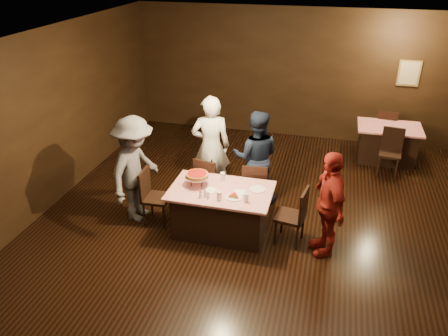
{
  "coord_description": "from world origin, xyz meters",
  "views": [
    {
      "loc": [
        0.66,
        -5.06,
        4.16
      ],
      "look_at": [
        -0.89,
        0.93,
        1.0
      ],
      "focal_mm": 35.0,
      "sensor_mm": 36.0,
      "label": 1
    }
  ],
  "objects_px": {
    "main_table": "(221,211)",
    "plate_empty": "(258,189)",
    "chair_far_left": "(210,181)",
    "glass_front_right": "(246,198)",
    "glass_front_left": "(219,196)",
    "back_table": "(387,143)",
    "chair_back_near": "(390,153)",
    "chair_back_far": "(386,129)",
    "glass_back": "(223,177)",
    "chair_end_right": "(290,215)",
    "chair_far_right": "(255,187)",
    "pizza_stand": "(197,175)",
    "chair_end_left": "(156,197)",
    "diner_grey_knit": "(135,170)",
    "diner_white_jacket": "(211,147)",
    "diner_navy_hoodie": "(256,157)",
    "diner_red_shirt": "(328,204)"
  },
  "relations": [
    {
      "from": "diner_navy_hoodie",
      "to": "pizza_stand",
      "type": "height_order",
      "value": "diner_navy_hoodie"
    },
    {
      "from": "chair_back_far",
      "to": "chair_far_left",
      "type": "bearing_deg",
      "value": 54.51
    },
    {
      "from": "diner_white_jacket",
      "to": "plate_empty",
      "type": "xyz_separation_m",
      "value": [
        1.04,
        -1.0,
        -0.17
      ]
    },
    {
      "from": "diner_navy_hoodie",
      "to": "pizza_stand",
      "type": "bearing_deg",
      "value": 49.11
    },
    {
      "from": "glass_front_left",
      "to": "chair_end_right",
      "type": "bearing_deg",
      "value": 15.95
    },
    {
      "from": "diner_grey_knit",
      "to": "glass_back",
      "type": "height_order",
      "value": "diner_grey_knit"
    },
    {
      "from": "chair_end_left",
      "to": "glass_front_right",
      "type": "height_order",
      "value": "chair_end_left"
    },
    {
      "from": "pizza_stand",
      "to": "back_table",
      "type": "bearing_deg",
      "value": 47.23
    },
    {
      "from": "back_table",
      "to": "chair_back_near",
      "type": "xyz_separation_m",
      "value": [
        0.0,
        -0.7,
        0.09
      ]
    },
    {
      "from": "diner_grey_knit",
      "to": "glass_front_right",
      "type": "height_order",
      "value": "diner_grey_knit"
    },
    {
      "from": "chair_end_right",
      "to": "chair_far_right",
      "type": "bearing_deg",
      "value": -127.55
    },
    {
      "from": "chair_far_right",
      "to": "glass_front_left",
      "type": "height_order",
      "value": "chair_far_right"
    },
    {
      "from": "pizza_stand",
      "to": "chair_back_near",
      "type": "bearing_deg",
      "value": 40.68
    },
    {
      "from": "chair_end_left",
      "to": "chair_back_far",
      "type": "bearing_deg",
      "value": -45.49
    },
    {
      "from": "glass_back",
      "to": "chair_end_right",
      "type": "bearing_deg",
      "value": -14.62
    },
    {
      "from": "main_table",
      "to": "glass_back",
      "type": "xyz_separation_m",
      "value": [
        -0.05,
        0.3,
        0.46
      ]
    },
    {
      "from": "plate_empty",
      "to": "glass_back",
      "type": "bearing_deg",
      "value": 165.96
    },
    {
      "from": "plate_empty",
      "to": "chair_back_far",
      "type": "bearing_deg",
      "value": 60.56
    },
    {
      "from": "main_table",
      "to": "chair_end_left",
      "type": "height_order",
      "value": "chair_end_left"
    },
    {
      "from": "chair_end_left",
      "to": "diner_grey_knit",
      "type": "distance_m",
      "value": 0.57
    },
    {
      "from": "chair_far_left",
      "to": "chair_far_right",
      "type": "xyz_separation_m",
      "value": [
        0.8,
        0.0,
        0.0
      ]
    },
    {
      "from": "chair_far_left",
      "to": "glass_front_right",
      "type": "relative_size",
      "value": 6.79
    },
    {
      "from": "chair_end_right",
      "to": "chair_back_far",
      "type": "bearing_deg",
      "value": 167.21
    },
    {
      "from": "chair_far_right",
      "to": "glass_front_left",
      "type": "distance_m",
      "value": 1.17
    },
    {
      "from": "back_table",
      "to": "chair_far_right",
      "type": "bearing_deg",
      "value": -130.99
    },
    {
      "from": "main_table",
      "to": "diner_white_jacket",
      "type": "bearing_deg",
      "value": 113.17
    },
    {
      "from": "chair_end_right",
      "to": "diner_grey_knit",
      "type": "xyz_separation_m",
      "value": [
        -2.56,
        0.06,
        0.43
      ]
    },
    {
      "from": "chair_back_near",
      "to": "glass_front_right",
      "type": "bearing_deg",
      "value": -119.87
    },
    {
      "from": "chair_far_right",
      "to": "plate_empty",
      "type": "distance_m",
      "value": 0.69
    },
    {
      "from": "diner_red_shirt",
      "to": "glass_front_right",
      "type": "xyz_separation_m",
      "value": [
        -1.19,
        -0.15,
        0.01
      ]
    },
    {
      "from": "diner_navy_hoodie",
      "to": "plate_empty",
      "type": "bearing_deg",
      "value": 95.61
    },
    {
      "from": "chair_back_near",
      "to": "diner_white_jacket",
      "type": "height_order",
      "value": "diner_white_jacket"
    },
    {
      "from": "diner_navy_hoodie",
      "to": "plate_empty",
      "type": "distance_m",
      "value": 1.01
    },
    {
      "from": "chair_end_right",
      "to": "plate_empty",
      "type": "xyz_separation_m",
      "value": [
        -0.55,
        0.15,
        0.3
      ]
    },
    {
      "from": "chair_end_right",
      "to": "glass_front_right",
      "type": "relative_size",
      "value": 6.79
    },
    {
      "from": "chair_end_left",
      "to": "diner_red_shirt",
      "type": "distance_m",
      "value": 2.76
    },
    {
      "from": "chair_far_left",
      "to": "chair_end_left",
      "type": "bearing_deg",
      "value": 59.46
    },
    {
      "from": "chair_far_right",
      "to": "plate_empty",
      "type": "relative_size",
      "value": 3.8
    },
    {
      "from": "chair_back_far",
      "to": "diner_navy_hoodie",
      "type": "xyz_separation_m",
      "value": [
        -2.42,
        -2.93,
        0.38
      ]
    },
    {
      "from": "chair_far_right",
      "to": "diner_white_jacket",
      "type": "bearing_deg",
      "value": -30.53
    },
    {
      "from": "chair_back_far",
      "to": "diner_grey_knit",
      "type": "height_order",
      "value": "diner_grey_knit"
    },
    {
      "from": "diner_navy_hoodie",
      "to": "chair_end_right",
      "type": "bearing_deg",
      "value": 117.32
    },
    {
      "from": "plate_empty",
      "to": "glass_front_left",
      "type": "xyz_separation_m",
      "value": [
        -0.5,
        -0.45,
        0.06
      ]
    },
    {
      "from": "chair_back_near",
      "to": "glass_back",
      "type": "height_order",
      "value": "chair_back_near"
    },
    {
      "from": "main_table",
      "to": "diner_navy_hoodie",
      "type": "height_order",
      "value": "diner_navy_hoodie"
    },
    {
      "from": "main_table",
      "to": "plate_empty",
      "type": "xyz_separation_m",
      "value": [
        0.55,
        0.15,
        0.39
      ]
    },
    {
      "from": "chair_back_far",
      "to": "glass_front_left",
      "type": "bearing_deg",
      "value": 66.3
    },
    {
      "from": "chair_end_left",
      "to": "diner_navy_hoodie",
      "type": "xyz_separation_m",
      "value": [
        1.44,
        1.13,
        0.38
      ]
    },
    {
      "from": "diner_red_shirt",
      "to": "chair_back_far",
      "type": "bearing_deg",
      "value": 143.37
    },
    {
      "from": "diner_red_shirt",
      "to": "plate_empty",
      "type": "xyz_separation_m",
      "value": [
        -1.09,
        0.25,
        -0.05
      ]
    }
  ]
}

